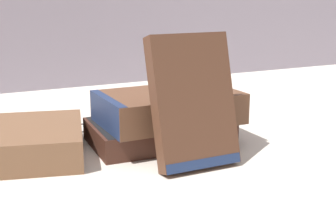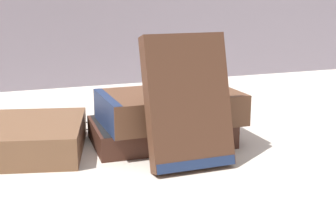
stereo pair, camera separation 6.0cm
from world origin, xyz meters
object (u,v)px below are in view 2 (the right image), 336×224
Objects in this scene: book_flat_bottom at (160,132)px; pocket_watch at (188,90)px; book_leaning_front at (188,106)px; reading_glasses at (109,125)px; book_flat_top at (167,108)px.

pocket_watch reaches higher than book_flat_bottom.
reading_glasses is (-0.05, 0.21, -0.08)m from book_leaning_front.
pocket_watch reaches higher than reading_glasses.
book_leaning_front is at bearing -93.63° from book_flat_top.
book_flat_bottom is 0.12m from reading_glasses.
reading_glasses is (-0.05, 0.11, -0.01)m from book_flat_bottom.
book_flat_top is at bearing 165.83° from pocket_watch.
book_flat_top is at bearing -45.69° from reading_glasses.
book_flat_top is at bearing 86.40° from book_leaning_front.
book_flat_bottom is at bearing 126.17° from book_flat_top.
reading_glasses is at bearing 124.16° from pocket_watch.
book_leaning_front is (0.00, -0.10, 0.06)m from book_flat_bottom.
book_flat_bottom is at bearing 154.86° from pocket_watch.
pocket_watch is at bearing -14.20° from book_flat_top.
reading_glasses is at bearing 117.45° from book_flat_bottom.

